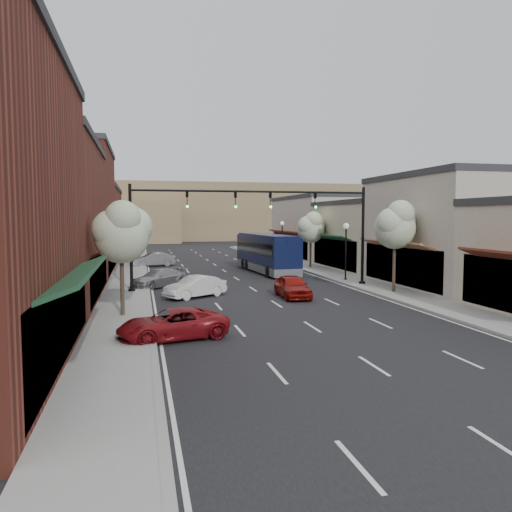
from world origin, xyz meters
TOP-DOWN VIEW (x-y plane):
  - ground at (0.00, 0.00)m, footprint 160.00×160.00m
  - sidewalk_left at (-8.40, 18.50)m, footprint 2.80×73.00m
  - sidewalk_right at (8.40, 18.50)m, footprint 2.80×73.00m
  - curb_left at (-7.00, 18.50)m, footprint 0.25×73.00m
  - curb_right at (7.00, 18.50)m, footprint 0.25×73.00m
  - bldg_left_midnear at (-14.23, 6.00)m, footprint 10.14×14.10m
  - bldg_left_midfar at (-14.24, 20.00)m, footprint 10.14×14.10m
  - bldg_left_far at (-14.22, 36.00)m, footprint 10.14×18.10m
  - bldg_right_midnear at (13.72, 6.00)m, footprint 9.14×12.10m
  - bldg_right_midfar at (13.70, 18.00)m, footprint 9.14×12.10m
  - bldg_right_far at (13.71, 32.00)m, footprint 9.14×16.10m
  - hill_far at (0.00, 90.00)m, footprint 120.00×30.00m
  - hill_near at (-25.00, 78.00)m, footprint 50.00×20.00m
  - signal_mast_right at (5.62, 8.00)m, footprint 8.22×0.46m
  - signal_mast_left at (-5.62, 8.00)m, footprint 8.22×0.46m
  - tree_right_near at (8.35, 3.94)m, footprint 2.85×2.65m
  - tree_right_far at (8.35, 19.94)m, footprint 2.85×2.65m
  - tree_left_near at (-8.25, -0.06)m, footprint 2.85×2.65m
  - tree_left_far at (-8.25, 25.94)m, footprint 2.85×2.65m
  - lamp_post_near at (7.80, 10.50)m, footprint 0.44×0.44m
  - lamp_post_far at (7.80, 28.00)m, footprint 0.44×0.44m
  - coach_bus at (3.44, 17.89)m, footprint 3.21×11.21m
  - red_hatchback at (1.56, 4.02)m, footprint 1.75×4.09m
  - parked_car_a at (-6.20, -4.85)m, footprint 4.75×2.93m
  - parked_car_b at (-4.20, 5.41)m, footprint 4.11×3.29m
  - parked_car_c at (-6.20, 10.46)m, footprint 4.53×4.16m
  - parked_car_e at (-6.20, 25.63)m, footprint 4.38×2.09m

SIDE VIEW (x-z plane):
  - ground at x=0.00m, z-range 0.00..0.00m
  - curb_left at x=-7.00m, z-range -0.01..0.16m
  - curb_right at x=7.00m, z-range -0.01..0.16m
  - sidewalk_left at x=-8.40m, z-range 0.00..0.15m
  - sidewalk_right at x=8.40m, z-range 0.00..0.15m
  - parked_car_a at x=-6.20m, z-range 0.00..1.23m
  - parked_car_c at x=-6.20m, z-range 0.00..1.27m
  - parked_car_b at x=-4.20m, z-range 0.00..1.31m
  - red_hatchback at x=1.56m, z-range 0.00..1.38m
  - parked_car_e at x=-6.20m, z-range 0.00..1.39m
  - coach_bus at x=3.44m, z-range 0.08..3.46m
  - lamp_post_near at x=7.80m, z-range 0.79..5.23m
  - lamp_post_far at x=7.80m, z-range 0.79..5.23m
  - bldg_right_midfar at x=13.70m, z-range -0.03..6.37m
  - bldg_right_far at x=13.71m, z-range -0.04..7.36m
  - bldg_right_midnear at x=13.72m, z-range -0.04..7.86m
  - tree_right_far at x=8.35m, z-range 1.28..6.70m
  - hill_near at x=-25.00m, z-range 0.00..8.00m
  - bldg_left_far at x=-14.22m, z-range -0.04..8.36m
  - tree_left_near at x=-8.25m, z-range 1.38..7.07m
  - tree_right_near at x=8.35m, z-range 1.47..7.43m
  - tree_left_far at x=-8.25m, z-range 1.54..7.67m
  - signal_mast_right at x=5.62m, z-range 1.12..8.12m
  - signal_mast_left at x=-5.62m, z-range 1.12..8.12m
  - bldg_left_midnear at x=-14.23m, z-range -0.04..9.36m
  - bldg_left_midfar at x=-14.24m, z-range -0.05..10.85m
  - hill_far at x=0.00m, z-range 0.00..12.00m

